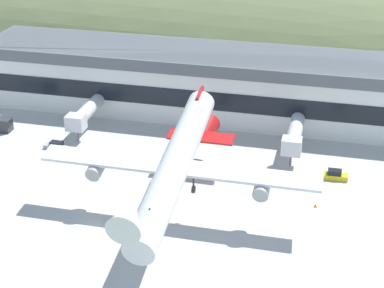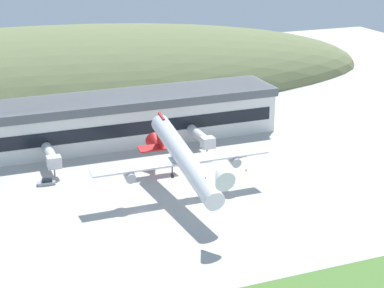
{
  "view_description": "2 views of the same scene",
  "coord_description": "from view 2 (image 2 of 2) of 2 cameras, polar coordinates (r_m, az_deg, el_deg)",
  "views": [
    {
      "loc": [
        33.08,
        -72.64,
        52.35
      ],
      "look_at": [
        12.74,
        10.8,
        10.62
      ],
      "focal_mm": 60.0,
      "sensor_mm": 36.0,
      "label": 1
    },
    {
      "loc": [
        -34.72,
        -118.21,
        60.78
      ],
      "look_at": [
        15.53,
        10.99,
        10.52
      ],
      "focal_mm": 60.0,
      "sensor_mm": 36.0,
      "label": 2
    }
  ],
  "objects": [
    {
      "name": "service_car_0",
      "position": [
        169.6,
        4.17,
        -0.88
      ],
      "size": [
        4.12,
        1.79,
        1.67
      ],
      "color": "gold",
      "rests_on": "ground_plane"
    },
    {
      "name": "ground_plane",
      "position": [
        137.38,
        -4.41,
        -6.39
      ],
      "size": [
        369.66,
        369.66,
        0.0
      ],
      "primitive_type": "plane",
      "color": "#B7B5AF"
    },
    {
      "name": "cargo_airplane",
      "position": [
        142.33,
        -0.79,
        -1.26
      ],
      "size": [
        41.64,
        45.26,
        12.15
      ],
      "color": "silver"
    },
    {
      "name": "terminal_building",
      "position": [
        178.78,
        -6.89,
        2.44
      ],
      "size": [
        92.86,
        17.02,
        13.19
      ],
      "color": "white",
      "rests_on": "ground_plane"
    },
    {
      "name": "traffic_cone_0",
      "position": [
        160.45,
        4.84,
        -2.3
      ],
      "size": [
        0.52,
        0.52,
        0.58
      ],
      "color": "orange",
      "rests_on": "ground_plane"
    },
    {
      "name": "jetway_0",
      "position": [
        162.09,
        -12.41,
        -1.07
      ],
      "size": [
        3.38,
        13.02,
        5.43
      ],
      "color": "silver",
      "rests_on": "ground_plane"
    },
    {
      "name": "hill_backdrop",
      "position": [
        238.83,
        -14.95,
        4.5
      ],
      "size": [
        277.53,
        86.53,
        44.48
      ],
      "primitive_type": "ellipsoid",
      "color": "#667047",
      "rests_on": "ground_plane"
    },
    {
      "name": "service_car_1",
      "position": [
        155.72,
        -12.81,
        -3.34
      ],
      "size": [
        4.26,
        1.93,
        1.4
      ],
      "color": "#999EA3",
      "rests_on": "ground_plane"
    },
    {
      "name": "jetway_1",
      "position": [
        171.62,
        0.84,
        0.6
      ],
      "size": [
        3.38,
        13.63,
        5.43
      ],
      "color": "silver",
      "rests_on": "ground_plane"
    }
  ]
}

